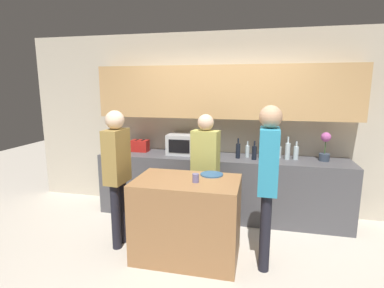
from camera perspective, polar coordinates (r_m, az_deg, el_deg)
The scene contains 20 objects.
ground_plane at distance 3.45m, azimuth 1.89°, elevation -22.65°, with size 14.00×14.00×0.00m, color beige.
back_wall at distance 4.53m, azimuth 6.07°, elevation 6.19°, with size 6.40×0.40×2.70m.
back_counter at distance 4.49m, azimuth 5.37°, elevation -8.03°, with size 3.60×0.62×0.90m.
kitchen_island at distance 3.45m, azimuth -0.96°, elevation -13.99°, with size 1.14×0.72×0.91m.
microwave at distance 4.50m, azimuth -1.23°, elevation 0.00°, with size 0.52×0.39×0.30m.
toaster at distance 4.74m, azimuth -9.85°, elevation -0.33°, with size 0.26×0.16×0.18m.
potted_plant at distance 4.45m, azimuth 24.03°, elevation -0.46°, with size 0.14×0.14×0.39m.
bottle_0 at distance 4.28m, azimuth 8.76°, elevation -1.24°, with size 0.06×0.06×0.29m.
bottle_1 at distance 4.36m, azimuth 10.51°, elevation -1.34°, with size 0.06×0.06×0.23m.
bottle_2 at distance 4.23m, azimuth 11.78°, elevation -1.59°, with size 0.07×0.07×0.26m.
bottle_3 at distance 4.34m, azimuth 13.16°, elevation -1.07°, with size 0.09×0.09×0.32m.
bottle_4 at distance 4.34m, azimuth 14.95°, elevation -1.14°, with size 0.08×0.08×0.32m.
bottle_5 at distance 4.43m, azimuth 16.19°, elevation -1.47°, with size 0.07×0.07×0.22m.
bottle_6 at distance 4.36m, azimuth 17.75°, elevation -1.23°, with size 0.07×0.07×0.32m.
bottle_7 at distance 4.40m, azimuth 19.20°, elevation -1.56°, with size 0.07×0.07×0.26m.
plate_on_island at distance 3.46m, azimuth 3.78°, elevation -5.80°, with size 0.26×0.26×0.01m.
cup_0 at distance 3.19m, azimuth 0.70°, elevation -6.50°, with size 0.07×0.07×0.09m.
person_left at distance 3.85m, azimuth 2.55°, elevation -3.88°, with size 0.36×0.24×1.57m.
person_center at distance 3.61m, azimuth -14.07°, elevation -4.38°, with size 0.22×0.35×1.64m.
person_right at distance 3.15m, azimuth 14.25°, elevation -5.48°, with size 0.23×0.34×1.73m.
Camera 1 is at (0.54, -2.82, 1.91)m, focal length 28.00 mm.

